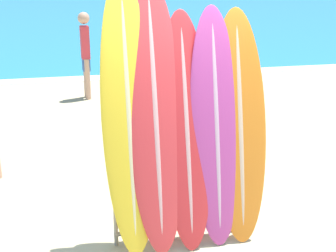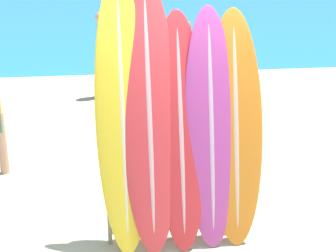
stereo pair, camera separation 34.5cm
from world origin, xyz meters
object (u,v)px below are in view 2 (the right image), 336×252
at_px(surfboard_slot_1, 149,117).
at_px(person_far_right, 217,90).
at_px(person_near_water, 186,55).
at_px(person_mid_beach, 102,51).
at_px(surfboard_slot_2, 181,132).
at_px(surfboard_slot_3, 211,129).
at_px(surfboard_rack, 180,194).
at_px(surfboard_slot_0, 123,118).
at_px(surfboard_slot_4, 235,129).

distance_m(surfboard_slot_1, person_far_right, 2.52).
height_order(person_near_water, person_mid_beach, person_mid_beach).
height_order(surfboard_slot_2, surfboard_slot_3, surfboard_slot_3).
bearing_deg(surfboard_slot_2, surfboard_rack, -95.20).
distance_m(person_near_water, person_mid_beach, 1.76).
height_order(surfboard_slot_0, surfboard_slot_1, surfboard_slot_1).
bearing_deg(surfboard_slot_2, person_far_right, 67.45).
xyz_separation_m(person_near_water, person_mid_beach, (-1.75, 0.07, 0.11)).
xyz_separation_m(surfboard_rack, surfboard_slot_0, (-0.53, 0.06, 0.78)).
bearing_deg(surfboard_slot_0, surfboard_slot_1, -0.91).
bearing_deg(surfboard_slot_4, surfboard_slot_0, 177.60).
bearing_deg(person_far_right, person_mid_beach, 8.69).
relative_size(surfboard_slot_4, person_near_water, 1.43).
xyz_separation_m(surfboard_slot_0, person_far_right, (1.46, 2.18, -0.33)).
bearing_deg(person_near_water, person_mid_beach, -68.31).
distance_m(surfboard_rack, person_mid_beach, 5.75).
bearing_deg(surfboard_slot_2, person_near_water, 78.68).
bearing_deg(person_near_water, surfboard_rack, 12.54).
distance_m(surfboard_rack, surfboard_slot_2, 0.63).
bearing_deg(person_mid_beach, surfboard_slot_3, 5.72).
height_order(surfboard_slot_0, person_mid_beach, surfboard_slot_0).
bearing_deg(surfboard_slot_3, person_near_water, 81.51).
bearing_deg(surfboard_slot_0, person_mid_beach, 90.97).
xyz_separation_m(surfboard_slot_2, person_near_water, (1.12, 5.61, -0.26)).
relative_size(surfboard_slot_3, person_mid_beach, 1.28).
distance_m(person_mid_beach, person_far_right, 3.78).
relative_size(surfboard_slot_4, person_mid_beach, 1.26).
height_order(surfboard_rack, person_far_right, person_far_right).
height_order(surfboard_slot_0, surfboard_slot_2, surfboard_slot_0).
bearing_deg(surfboard_rack, surfboard_slot_1, 168.05).
xyz_separation_m(surfboard_rack, surfboard_slot_4, (0.53, 0.02, 0.64)).
distance_m(surfboard_slot_0, person_near_water, 5.82).
distance_m(surfboard_slot_1, person_near_water, 5.76).
bearing_deg(person_far_right, person_near_water, -18.92).
height_order(surfboard_rack, surfboard_slot_3, surfboard_slot_3).
height_order(surfboard_rack, surfboard_slot_4, surfboard_slot_4).
xyz_separation_m(surfboard_slot_1, person_mid_beach, (-0.34, 5.64, -0.30)).
bearing_deg(surfboard_rack, person_mid_beach, 96.29).
xyz_separation_m(surfboard_slot_1, person_near_water, (1.41, 5.57, -0.41)).
bearing_deg(surfboard_rack, surfboard_slot_3, 3.20).
distance_m(surfboard_rack, person_far_right, 2.47).
bearing_deg(surfboard_slot_0, person_near_water, 73.42).
bearing_deg(person_mid_beach, surfboard_slot_1, 0.02).
distance_m(surfboard_slot_1, person_mid_beach, 5.66).
bearing_deg(surfboard_rack, person_far_right, 67.64).
relative_size(surfboard_rack, surfboard_slot_4, 0.64).
height_order(surfboard_slot_1, surfboard_slot_3, surfboard_slot_1).
distance_m(surfboard_rack, person_near_water, 5.76).
relative_size(surfboard_slot_0, surfboard_slot_2, 1.14).
xyz_separation_m(surfboard_slot_0, surfboard_slot_4, (1.06, -0.04, -0.15)).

